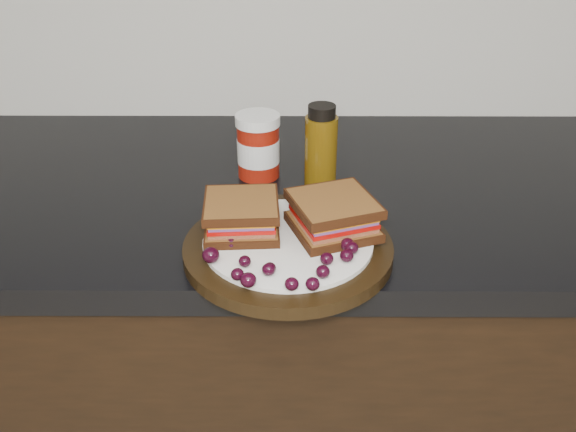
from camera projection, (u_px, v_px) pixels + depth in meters
name	position (u px, v px, depth m)	size (l,w,h in m)	color
base_cabinets	(274.00, 391.00, 1.28)	(3.96, 0.58, 0.86)	black
countertop	(272.00, 193.00, 1.06)	(3.98, 0.60, 0.04)	black
plate	(288.00, 249.00, 0.86)	(0.28, 0.28, 0.02)	black
sandwich_left	(242.00, 216.00, 0.86)	(0.10, 0.10, 0.05)	brown
sandwich_right	(333.00, 215.00, 0.86)	(0.11, 0.11, 0.05)	brown
grape_0	(211.00, 255.00, 0.80)	(0.02, 0.02, 0.02)	black
grape_1	(245.00, 261.00, 0.79)	(0.02, 0.02, 0.01)	black
grape_2	(237.00, 274.00, 0.77)	(0.02, 0.02, 0.02)	black
grape_3	(248.00, 280.00, 0.75)	(0.02, 0.02, 0.02)	black
grape_4	(269.00, 269.00, 0.78)	(0.02, 0.02, 0.02)	black
grape_5	(270.00, 268.00, 0.78)	(0.02, 0.02, 0.01)	black
grape_6	(292.00, 284.00, 0.75)	(0.02, 0.02, 0.02)	black
grape_7	(313.00, 284.00, 0.75)	(0.02, 0.02, 0.02)	black
grape_8	(323.00, 272.00, 0.77)	(0.02, 0.02, 0.02)	black
grape_9	(327.00, 259.00, 0.80)	(0.02, 0.02, 0.02)	black
grape_10	(347.00, 256.00, 0.80)	(0.02, 0.02, 0.02)	black
grape_11	(347.00, 245.00, 0.82)	(0.02, 0.02, 0.02)	black
grape_12	(352.00, 248.00, 0.82)	(0.02, 0.02, 0.02)	black
grape_13	(365.00, 233.00, 0.85)	(0.02, 0.02, 0.02)	black
grape_14	(345.00, 223.00, 0.87)	(0.02, 0.02, 0.02)	black
grape_15	(330.00, 224.00, 0.87)	(0.02, 0.02, 0.02)	black
grape_16	(255.00, 211.00, 0.90)	(0.02, 0.02, 0.01)	black
grape_17	(252.00, 216.00, 0.88)	(0.02, 0.02, 0.02)	black
grape_18	(233.00, 219.00, 0.88)	(0.02, 0.02, 0.02)	black
grape_19	(230.00, 225.00, 0.87)	(0.02, 0.02, 0.01)	black
grape_20	(239.00, 235.00, 0.84)	(0.02, 0.02, 0.02)	black
grape_21	(231.00, 243.00, 0.83)	(0.01, 0.01, 0.01)	black
grape_22	(254.00, 221.00, 0.88)	(0.02, 0.02, 0.02)	black
grape_23	(229.00, 223.00, 0.87)	(0.02, 0.02, 0.02)	black
grape_24	(231.00, 233.00, 0.85)	(0.02, 0.02, 0.01)	black
condiment_jar	(258.00, 146.00, 1.05)	(0.07, 0.07, 0.11)	maroon
oil_bottle	(321.00, 149.00, 0.99)	(0.05, 0.05, 0.14)	#4F3607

